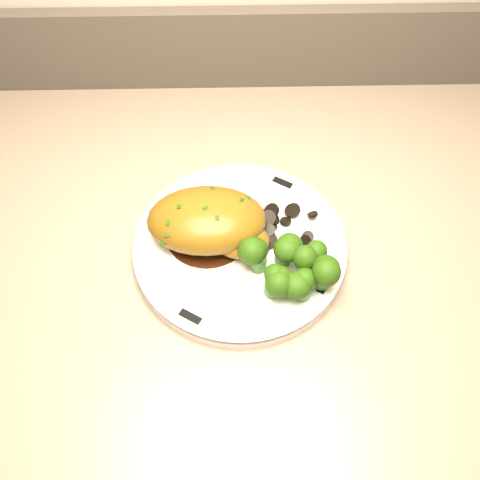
{
  "coord_description": "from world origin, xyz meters",
  "views": [
    {
      "loc": [
        0.14,
        1.3,
        1.48
      ],
      "look_at": [
        0.14,
        1.69,
        0.92
      ],
      "focal_mm": 45.0,
      "sensor_mm": 36.0,
      "label": 1
    }
  ],
  "objects_px": {
    "counter": "(7,406)",
    "plate": "(240,249)",
    "broccoli_florets": "(292,267)",
    "chicken_breast": "(211,222)"
  },
  "relations": [
    {
      "from": "chicken_breast",
      "to": "plate",
      "type": "bearing_deg",
      "value": -22.86
    },
    {
      "from": "broccoli_florets",
      "to": "chicken_breast",
      "type": "bearing_deg",
      "value": 145.55
    },
    {
      "from": "counter",
      "to": "plate",
      "type": "xyz_separation_m",
      "value": [
        0.41,
        0.02,
        0.45
      ]
    },
    {
      "from": "counter",
      "to": "broccoli_florets",
      "type": "bearing_deg",
      "value": -3.44
    },
    {
      "from": "broccoli_florets",
      "to": "counter",
      "type": "bearing_deg",
      "value": 176.56
    },
    {
      "from": "plate",
      "to": "chicken_breast",
      "type": "bearing_deg",
      "value": 157.15
    },
    {
      "from": "plate",
      "to": "broccoli_florets",
      "type": "distance_m",
      "value": 0.08
    },
    {
      "from": "counter",
      "to": "plate",
      "type": "height_order",
      "value": "counter"
    },
    {
      "from": "counter",
      "to": "chicken_breast",
      "type": "bearing_deg",
      "value": 4.88
    },
    {
      "from": "plate",
      "to": "chicken_breast",
      "type": "height_order",
      "value": "chicken_breast"
    }
  ]
}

